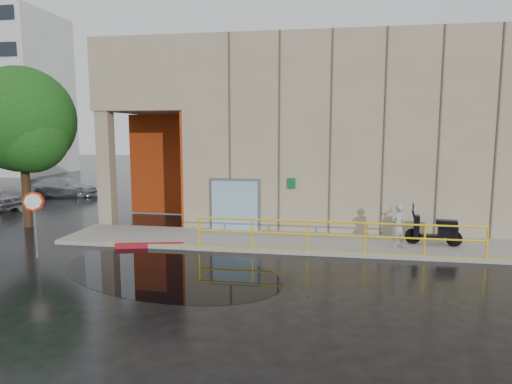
# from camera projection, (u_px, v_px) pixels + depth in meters

# --- Properties ---
(ground) EXTENTS (120.00, 120.00, 0.00)m
(ground) POSITION_uv_depth(u_px,v_px,m) (184.00, 279.00, 12.97)
(ground) COLOR black
(ground) RESTS_ON ground
(sidewalk) EXTENTS (20.00, 3.00, 0.15)m
(sidewalk) POSITION_uv_depth(u_px,v_px,m) (328.00, 243.00, 16.70)
(sidewalk) COLOR gray
(sidewalk) RESTS_ON ground
(building) EXTENTS (20.00, 10.17, 8.00)m
(building) POSITION_uv_depth(u_px,v_px,m) (354.00, 130.00, 22.30)
(building) COLOR gray
(building) RESTS_ON ground
(guardrail) EXTENTS (9.56, 0.06, 1.03)m
(guardrail) POSITION_uv_depth(u_px,v_px,m) (336.00, 236.00, 15.26)
(guardrail) COLOR yellow
(guardrail) RESTS_ON sidewalk
(person) EXTENTS (0.67, 0.60, 1.54)m
(person) POSITION_uv_depth(u_px,v_px,m) (398.00, 226.00, 15.77)
(person) COLOR #A09FA4
(person) RESTS_ON sidewalk
(scooter) EXTENTS (1.95, 0.83, 1.48)m
(scooter) POSITION_uv_depth(u_px,v_px,m) (435.00, 222.00, 16.06)
(scooter) COLOR black
(scooter) RESTS_ON sidewalk
(stop_sign) EXTENTS (0.55, 0.45, 2.23)m
(stop_sign) POSITION_uv_depth(u_px,v_px,m) (34.00, 209.00, 14.86)
(stop_sign) COLOR slate
(stop_sign) RESTS_ON ground
(red_curb) EXTENTS (2.37, 0.76, 0.18)m
(red_curb) POSITION_uv_depth(u_px,v_px,m) (150.00, 245.00, 16.36)
(red_curb) COLOR maroon
(red_curb) RESTS_ON ground
(puddle) EXTENTS (8.50, 6.89, 0.01)m
(puddle) POSITION_uv_depth(u_px,v_px,m) (169.00, 271.00, 13.64)
(puddle) COLOR black
(puddle) RESTS_ON ground
(car_c) EXTENTS (4.45, 2.62, 1.21)m
(car_c) POSITION_uv_depth(u_px,v_px,m) (63.00, 187.00, 28.96)
(car_c) COLOR #A2A5A9
(car_c) RESTS_ON ground
(tree_near) EXTENTS (4.46, 4.46, 6.87)m
(tree_near) POSITION_uv_depth(u_px,v_px,m) (24.00, 124.00, 19.26)
(tree_near) COLOR black
(tree_near) RESTS_ON ground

